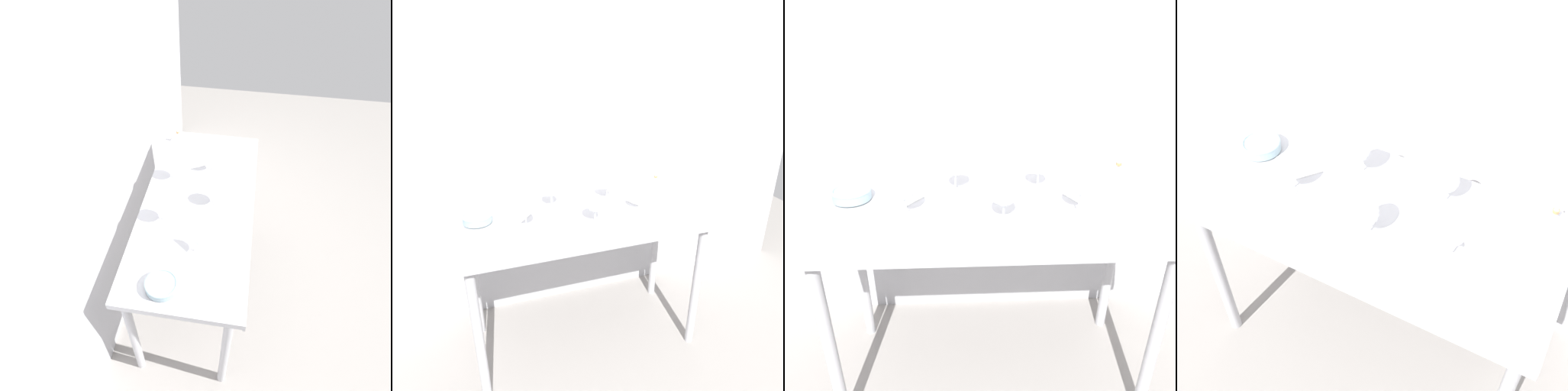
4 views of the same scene
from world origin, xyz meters
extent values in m
plane|color=gray|center=(0.00, 0.00, 0.00)|extent=(6.00, 6.00, 0.00)
cube|color=#B2B2B7|center=(0.00, 0.49, 1.30)|extent=(3.80, 0.04, 2.60)
cube|color=#AFAFB4|center=(0.00, 0.00, 0.88)|extent=(1.40, 0.64, 0.04)
cube|color=#AFAFB4|center=(0.00, -0.33, 0.88)|extent=(1.40, 0.01, 0.05)
cylinder|color=#AFAFB4|center=(-0.64, -0.26, 0.43)|extent=(0.05, 0.05, 0.86)
cylinder|color=#AFAFB4|center=(0.64, -0.26, 0.43)|extent=(0.05, 0.05, 0.86)
cylinder|color=#AFAFB4|center=(-0.64, 0.26, 0.43)|extent=(0.05, 0.05, 0.86)
cylinder|color=#AFAFB4|center=(0.64, 0.26, 0.43)|extent=(0.05, 0.05, 0.86)
cylinder|color=white|center=(0.03, -0.12, 0.90)|extent=(0.06, 0.06, 0.00)
cylinder|color=white|center=(0.03, -0.12, 0.94)|extent=(0.01, 0.01, 0.07)
sphere|color=white|center=(0.03, -0.12, 1.02)|extent=(0.10, 0.10, 0.10)
cylinder|color=maroon|center=(0.03, -0.12, 1.00)|extent=(0.07, 0.07, 0.02)
cylinder|color=white|center=(0.32, -0.08, 0.90)|extent=(0.07, 0.07, 0.00)
cylinder|color=white|center=(0.32, -0.08, 0.95)|extent=(0.01, 0.01, 0.09)
sphere|color=white|center=(0.32, -0.08, 1.03)|extent=(0.09, 0.09, 0.09)
cylinder|color=maroon|center=(0.32, -0.08, 1.02)|extent=(0.06, 0.06, 0.02)
cylinder|color=white|center=(-0.15, 0.14, 0.90)|extent=(0.07, 0.07, 0.00)
cylinder|color=white|center=(-0.15, 0.14, 0.95)|extent=(0.01, 0.01, 0.08)
sphere|color=white|center=(-0.15, 0.14, 1.03)|extent=(0.10, 0.10, 0.10)
cylinder|color=maroon|center=(-0.15, 0.14, 1.01)|extent=(0.07, 0.07, 0.03)
cylinder|color=white|center=(0.21, 0.15, 0.90)|extent=(0.06, 0.06, 0.00)
cylinder|color=white|center=(0.21, 0.15, 0.94)|extent=(0.01, 0.01, 0.08)
sphere|color=white|center=(0.21, 0.15, 1.02)|extent=(0.10, 0.10, 0.10)
cylinder|color=maroon|center=(0.21, 0.15, 1.00)|extent=(0.07, 0.07, 0.03)
cylinder|color=white|center=(-0.33, -0.07, 0.90)|extent=(0.06, 0.06, 0.00)
cylinder|color=white|center=(-0.33, -0.07, 0.94)|extent=(0.01, 0.01, 0.08)
sphere|color=white|center=(-0.33, -0.07, 1.02)|extent=(0.09, 0.09, 0.09)
cylinder|color=maroon|center=(-0.33, -0.07, 1.01)|extent=(0.07, 0.07, 0.02)
cube|color=white|center=(0.40, 0.10, 0.90)|extent=(0.25, 0.27, 0.00)
cube|color=white|center=(-0.35, 0.11, 0.90)|extent=(0.25, 0.26, 0.00)
cylinder|color=#4C4C4C|center=(-0.57, 0.08, 0.90)|extent=(0.13, 0.13, 0.01)
cylinder|color=#8CA8B2|center=(-0.57, 0.08, 0.92)|extent=(0.16, 0.16, 0.04)
torus|color=#8CA8B2|center=(-0.57, 0.08, 0.94)|extent=(0.16, 0.16, 0.01)
cone|color=silver|center=(0.58, 0.23, 0.94)|extent=(0.12, 0.12, 0.07)
cylinder|color=#C17F4C|center=(0.58, 0.23, 0.98)|extent=(0.02, 0.02, 0.01)
cone|color=silver|center=(0.58, 0.23, 1.00)|extent=(0.02, 0.02, 0.03)
camera|label=1|loc=(-1.42, -0.22, 2.43)|focal=32.75mm
camera|label=2|loc=(-0.56, -1.76, 1.81)|focal=33.21mm
camera|label=3|loc=(-0.11, -1.38, 1.62)|focal=35.98mm
camera|label=4|loc=(0.61, -1.14, 2.24)|focal=46.86mm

